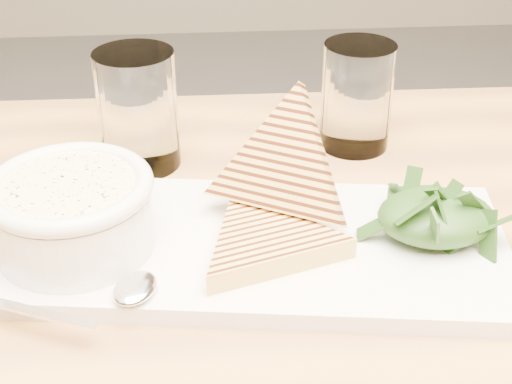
{
  "coord_description": "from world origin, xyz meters",
  "views": [
    {
      "loc": [
        -0.13,
        -0.24,
        1.12
      ],
      "look_at": [
        -0.09,
        0.27,
        0.8
      ],
      "focal_mm": 50.0,
      "sensor_mm": 36.0,
      "label": 1
    }
  ],
  "objects": [
    {
      "name": "table_top",
      "position": [
        -0.2,
        0.2,
        0.73
      ],
      "size": [
        1.15,
        0.77,
        0.04
      ],
      "primitive_type": "cube",
      "rotation": [
        0.0,
        0.0,
        -0.01
      ],
      "color": "#B4833B",
      "rests_on": "ground"
    },
    {
      "name": "soup_bowl",
      "position": [
        -0.24,
        0.25,
        0.79
      ],
      "size": [
        0.13,
        0.13,
        0.05
      ],
      "primitive_type": "cylinder",
      "color": "white",
      "rests_on": "platter"
    },
    {
      "name": "spoon_handle",
      "position": [
        -0.26,
        0.16,
        0.77
      ],
      "size": [
        0.1,
        0.05,
        0.0
      ],
      "primitive_type": "cube",
      "rotation": [
        0.0,
        0.0,
        -0.4
      ],
      "color": "silver",
      "rests_on": "platter"
    },
    {
      "name": "glass_near",
      "position": [
        -0.2,
        0.41,
        0.81
      ],
      "size": [
        0.08,
        0.08,
        0.12
      ],
      "primitive_type": "cylinder",
      "color": "white",
      "rests_on": "table_top"
    },
    {
      "name": "glass_far",
      "position": [
        0.03,
        0.44,
        0.81
      ],
      "size": [
        0.07,
        0.07,
        0.11
      ],
      "primitive_type": "cylinder",
      "color": "white",
      "rests_on": "table_top"
    },
    {
      "name": "arugula_pile",
      "position": [
        0.06,
        0.24,
        0.8
      ],
      "size": [
        0.11,
        0.1,
        0.05
      ],
      "primitive_type": null,
      "color": "#2D4D1C",
      "rests_on": "platter"
    },
    {
      "name": "soup",
      "position": [
        -0.24,
        0.25,
        0.83
      ],
      "size": [
        0.11,
        0.11,
        0.01
      ],
      "primitive_type": "cylinder",
      "color": "beige",
      "rests_on": "soup_bowl"
    },
    {
      "name": "sandwich_flat",
      "position": [
        -0.09,
        0.23,
        0.78
      ],
      "size": [
        0.19,
        0.19,
        0.02
      ],
      "primitive_type": null,
      "rotation": [
        0.0,
        0.0,
        0.31
      ],
      "color": "gold",
      "rests_on": "platter"
    },
    {
      "name": "spoon_bowl",
      "position": [
        -0.19,
        0.18,
        0.78
      ],
      "size": [
        0.05,
        0.05,
        0.01
      ],
      "primitive_type": "ellipsoid",
      "rotation": [
        0.0,
        0.0,
        -0.4
      ],
      "color": "silver",
      "rests_on": "platter"
    },
    {
      "name": "bowl_rim",
      "position": [
        -0.24,
        0.25,
        0.83
      ],
      "size": [
        0.13,
        0.13,
        0.01
      ],
      "primitive_type": "torus",
      "color": "white",
      "rests_on": "soup_bowl"
    },
    {
      "name": "platter",
      "position": [
        -0.09,
        0.25,
        0.76
      ],
      "size": [
        0.44,
        0.24,
        0.02
      ],
      "primitive_type": "cube",
      "rotation": [
        0.0,
        0.0,
        -0.13
      ],
      "color": "white",
      "rests_on": "table_top"
    },
    {
      "name": "salad_base",
      "position": [
        0.06,
        0.24,
        0.79
      ],
      "size": [
        0.1,
        0.08,
        0.04
      ],
      "primitive_type": "ellipsoid",
      "color": "black",
      "rests_on": "platter"
    },
    {
      "name": "sandwich_lean",
      "position": [
        -0.07,
        0.28,
        0.82
      ],
      "size": [
        0.2,
        0.2,
        0.17
      ],
      "primitive_type": null,
      "rotation": [
        1.02,
        0.0,
        -0.5
      ],
      "color": "gold",
      "rests_on": "sandwich_flat"
    }
  ]
}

